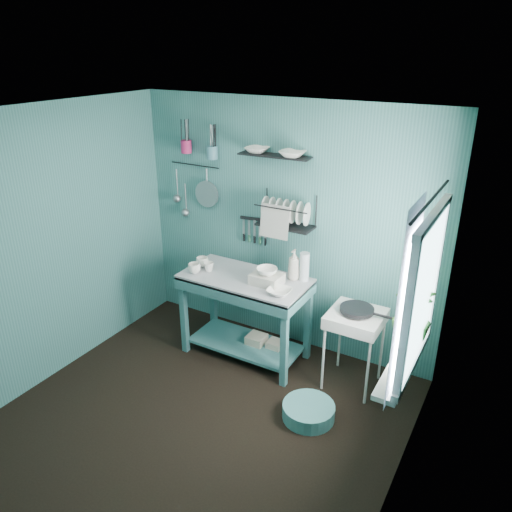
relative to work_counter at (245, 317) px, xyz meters
The scene contains 36 objects.
floor 1.11m from the work_counter, 80.72° to the right, with size 3.20×3.20×0.00m, color black.
ceiling 2.30m from the work_counter, 80.72° to the right, with size 3.20×3.20×0.00m, color silver.
wall_back 0.96m from the work_counter, 71.38° to the left, with size 3.20×3.20×0.00m, color #37716F.
wall_front 2.64m from the work_counter, 86.24° to the right, with size 3.20×3.20×0.00m, color #37716F.
wall_left 1.93m from the work_counter, 144.86° to the right, with size 3.00×3.00×0.00m, color #37716F.
wall_right 2.19m from the work_counter, 29.78° to the right, with size 3.00×3.00×0.00m, color #37716F.
work_counter is the anchor object (origin of this frame).
mug_left 0.70m from the work_counter, 161.57° to the right, with size 0.12×0.12×0.10m, color white.
mug_mid 0.62m from the work_counter, behind, with size 0.10×0.10×0.09m, color white.
mug_right 0.70m from the work_counter, behind, with size 0.12×0.12×0.10m, color white.
wash_tub 0.55m from the work_counter, ahead, with size 0.28×0.22×0.10m, color beige.
tub_bowl 0.62m from the work_counter, ahead, with size 0.20×0.20×0.06m, color white.
soap_bottle 0.75m from the work_counter, 25.46° to the left, with size 0.12×0.12×0.30m, color beige.
water_bottle 0.81m from the work_counter, 22.93° to the left, with size 0.09×0.09×0.28m, color silver.
counter_bowl 0.66m from the work_counter, 18.43° to the right, with size 0.22×0.22×0.05m, color white.
hotplate_stand 1.11m from the work_counter, ahead, with size 0.47×0.47×0.75m, color silver.
frying_pan 1.16m from the work_counter, ahead, with size 0.30×0.30×0.04m, color black.
knife_strip 0.99m from the work_counter, 108.42° to the left, with size 0.32×0.02×0.03m, color black.
dish_rack 1.13m from the work_counter, 56.18° to the left, with size 0.55×0.24×0.32m, color black.
upper_shelf 1.60m from the work_counter, 75.75° to the left, with size 0.70×0.18×0.01m, color black.
shelf_bowl_left 1.68m from the work_counter, 102.88° to the left, with size 0.22×0.22×0.05m, color white.
shelf_bowl_right 1.70m from the work_counter, 54.22° to the left, with size 0.23×0.23×0.06m, color white.
utensil_cup_magenta 1.84m from the work_counter, 156.45° to the left, with size 0.11×0.11×0.13m, color #B7215B.
utensil_cup_teal 1.67m from the work_counter, 146.49° to the left, with size 0.11×0.11×0.13m, color teal.
colander 1.35m from the work_counter, 148.83° to the left, with size 0.28×0.28×0.03m, color #9A9CA2.
ladle_outer 1.64m from the work_counter, 158.17° to the left, with size 0.01×0.01×0.30m, color #9A9CA2.
ladle_inner 1.47m from the work_counter, 156.14° to the left, with size 0.01×0.01×0.30m, color #9A9CA2.
hook_rail 1.66m from the work_counter, 152.39° to the left, with size 0.01×0.01×0.60m, color black.
window_glass 2.07m from the work_counter, 17.75° to the right, with size 1.10×1.10×0.00m, color white.
windowsill 1.80m from the work_counter, 18.59° to the right, with size 0.16×0.95×0.04m, color silver.
curtain 2.15m from the work_counter, 27.04° to the right, with size 1.35×1.35×0.00m, color white.
curtain_rod 2.41m from the work_counter, 18.19° to the right, with size 0.02×0.02×1.05m, color black.
potted_plant 1.79m from the work_counter, 10.81° to the right, with size 0.28×0.28×0.51m, color #2E6227.
storage_tin_large 0.34m from the work_counter, 26.57° to the left, with size 0.18×0.18×0.22m, color tan.
storage_tin_small 0.46m from the work_counter, 14.93° to the left, with size 0.15×0.15×0.20m, color tan.
floor_basin 1.16m from the work_counter, 29.92° to the right, with size 0.45×0.45×0.13m, color teal.
Camera 1 is at (2.08, -2.68, 2.95)m, focal length 35.00 mm.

